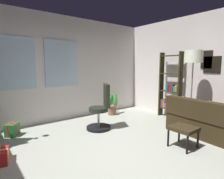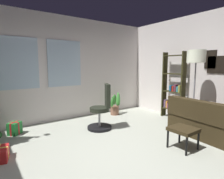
{
  "view_description": "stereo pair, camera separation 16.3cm",
  "coord_description": "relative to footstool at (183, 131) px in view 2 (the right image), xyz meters",
  "views": [
    {
      "loc": [
        -1.83,
        -1.98,
        1.46
      ],
      "look_at": [
        0.42,
        0.87,
        0.98
      ],
      "focal_mm": 29.35,
      "sensor_mm": 36.0,
      "label": 1
    },
    {
      "loc": [
        -1.7,
        -2.08,
        1.46
      ],
      "look_at": [
        0.42,
        0.87,
        0.98
      ],
      "focal_mm": 29.35,
      "sensor_mm": 36.0,
      "label": 2
    }
  ],
  "objects": [
    {
      "name": "floor_lamp",
      "position": [
        1.13,
        0.49,
        1.23
      ],
      "size": [
        0.4,
        0.4,
        1.8
      ],
      "color": "slate",
      "rests_on": "ground_plane"
    },
    {
      "name": "office_chair",
      "position": [
        -0.6,
        1.71,
        0.08
      ],
      "size": [
        0.57,
        0.56,
        1.04
      ],
      "color": "black",
      "rests_on": "ground_plane"
    },
    {
      "name": "wall_back_with_windows",
      "position": [
        -1.13,
        2.99,
        1.05
      ],
      "size": [
        5.59,
        0.12,
        2.75
      ],
      "color": "silver",
      "rests_on": "ground_plane"
    },
    {
      "name": "ground_plane",
      "position": [
        -1.11,
        0.31,
        -0.37
      ],
      "size": [
        5.59,
        5.26,
        0.1
      ],
      "primitive_type": "cube",
      "color": "#A0A495"
    },
    {
      "name": "bookshelf",
      "position": [
        1.47,
        1.29,
        0.47
      ],
      "size": [
        0.18,
        0.64,
        1.82
      ],
      "color": "#2D2A14",
      "rests_on": "ground_plane"
    },
    {
      "name": "gift_box_green",
      "position": [
        -2.3,
        2.49,
        -0.19
      ],
      "size": [
        0.31,
        0.31,
        0.27
      ],
      "color": "#1E722D",
      "rests_on": "ground_plane"
    },
    {
      "name": "footstool",
      "position": [
        0.0,
        0.0,
        0.0
      ],
      "size": [
        0.41,
        0.43,
        0.38
      ],
      "color": "black",
      "rests_on": "ground_plane"
    },
    {
      "name": "potted_plant",
      "position": [
        0.4,
        2.52,
        -0.05
      ],
      "size": [
        0.44,
        0.43,
        0.68
      ],
      "color": "brown",
      "rests_on": "ground_plane"
    },
    {
      "name": "wall_right_with_frames",
      "position": [
        1.74,
        0.31,
        1.05
      ],
      "size": [
        0.12,
        5.26,
        2.75
      ],
      "color": "silver",
      "rests_on": "ground_plane"
    }
  ]
}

